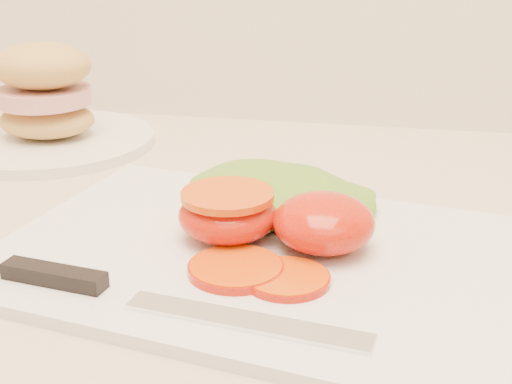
# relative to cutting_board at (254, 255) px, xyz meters

# --- Properties ---
(cutting_board) EXTENTS (0.45, 0.36, 0.01)m
(cutting_board) POSITION_rel_cutting_board_xyz_m (0.00, 0.00, 0.00)
(cutting_board) COLOR silver
(cutting_board) RESTS_ON counter
(tomato_half_dome) EXTENTS (0.08, 0.08, 0.04)m
(tomato_half_dome) POSITION_rel_cutting_board_xyz_m (0.05, 0.01, 0.03)
(tomato_half_dome) COLOR red
(tomato_half_dome) RESTS_ON cutting_board
(tomato_half_cut) EXTENTS (0.08, 0.08, 0.04)m
(tomato_half_cut) POSITION_rel_cutting_board_xyz_m (-0.02, 0.02, 0.03)
(tomato_half_cut) COLOR red
(tomato_half_cut) RESTS_ON cutting_board
(tomato_slice_0) EXTENTS (0.07, 0.07, 0.01)m
(tomato_slice_0) POSITION_rel_cutting_board_xyz_m (-0.01, -0.04, 0.01)
(tomato_slice_0) COLOR #D55209
(tomato_slice_0) RESTS_ON cutting_board
(tomato_slice_1) EXTENTS (0.06, 0.06, 0.01)m
(tomato_slice_1) POSITION_rel_cutting_board_xyz_m (0.03, -0.05, 0.01)
(tomato_slice_1) COLOR #D55209
(tomato_slice_1) RESTS_ON cutting_board
(lettuce_leaf_0) EXTENTS (0.18, 0.14, 0.03)m
(lettuce_leaf_0) POSITION_rel_cutting_board_xyz_m (-0.00, 0.09, 0.02)
(lettuce_leaf_0) COLOR olive
(lettuce_leaf_0) RESTS_ON cutting_board
(lettuce_leaf_1) EXTENTS (0.12, 0.11, 0.02)m
(lettuce_leaf_1) POSITION_rel_cutting_board_xyz_m (0.05, 0.08, 0.02)
(lettuce_leaf_1) COLOR olive
(lettuce_leaf_1) RESTS_ON cutting_board
(knife) EXTENTS (0.27, 0.06, 0.01)m
(knife) POSITION_rel_cutting_board_xyz_m (-0.07, -0.09, 0.01)
(knife) COLOR silver
(knife) RESTS_ON cutting_board
(sandwich_plate) EXTENTS (0.25, 0.25, 0.12)m
(sandwich_plate) POSITION_rel_cutting_board_xyz_m (-0.30, 0.25, 0.04)
(sandwich_plate) COLOR white
(sandwich_plate) RESTS_ON counter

